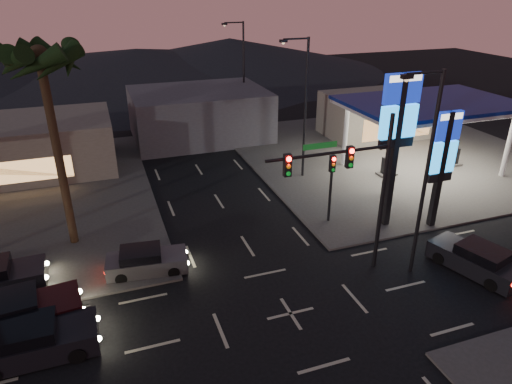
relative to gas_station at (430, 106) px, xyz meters
name	(u,v)px	position (x,y,z in m)	size (l,w,h in m)	color
ground	(291,314)	(-16.00, -12.00, -5.08)	(140.00, 140.00, 0.00)	black
corner_lot_ne	(389,154)	(0.00, 4.00, -5.02)	(24.00, 24.00, 0.12)	#47443F
gas_station	(430,106)	(0.00, 0.00, 0.00)	(12.20, 8.20, 5.47)	silver
convenience_store	(379,115)	(2.00, 9.00, -3.08)	(10.00, 6.00, 4.00)	#726B5B
pylon_sign_tall	(398,122)	(-7.50, -6.50, 1.31)	(2.20, 0.35, 9.00)	black
pylon_sign_short	(443,153)	(-5.00, -7.50, -0.42)	(1.60, 0.35, 7.00)	black
traffic_signal_mast	(353,177)	(-12.24, -10.01, 0.15)	(6.10, 0.39, 8.00)	black
pedestal_signal	(332,178)	(-10.50, -5.02, -2.16)	(0.32, 0.39, 4.30)	black
streetlight_near	(424,166)	(-9.21, -11.00, 0.64)	(2.14, 0.25, 10.00)	black
streetlight_mid	(303,101)	(-9.21, 2.00, 0.64)	(2.14, 0.25, 10.00)	black
streetlight_far	(242,69)	(-9.21, 16.00, 0.64)	(2.14, 0.25, 10.00)	black
palm_a	(42,71)	(-25.00, -2.50, 4.35)	(4.41, 4.41, 10.86)	black
building_far_west	(1,149)	(-30.00, 10.00, -3.08)	(16.00, 8.00, 4.00)	#726B5B
building_far_mid	(199,114)	(-14.00, 14.00, -2.88)	(12.00, 9.00, 4.40)	#4C4C51
hill_right	(230,54)	(-1.00, 48.00, -2.58)	(50.00, 50.00, 5.00)	black
hill_center	(137,62)	(-16.00, 48.00, -3.08)	(60.00, 60.00, 4.00)	black
car_lane_a_front	(33,341)	(-26.35, -10.98, -4.37)	(4.77, 2.06, 1.54)	black
car_lane_a_mid	(15,316)	(-27.17, -9.22, -4.30)	(5.32, 2.64, 1.68)	black
car_lane_b_front	(146,261)	(-21.56, -6.64, -4.47)	(4.18, 2.10, 1.32)	#4E4E50
suv_station	(477,260)	(-5.98, -12.10, -4.40)	(3.01, 4.74, 1.48)	black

